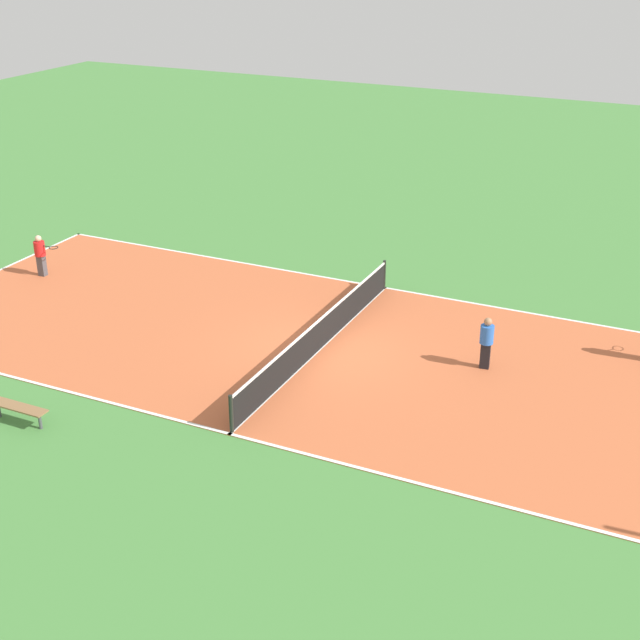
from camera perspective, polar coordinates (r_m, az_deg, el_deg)
ground_plane at (r=24.70m, az=-0.00°, el=-1.90°), size 80.00×80.00×0.00m
court_surface at (r=24.70m, az=-0.00°, el=-1.88°), size 9.92×24.88×0.02m
tennis_net at (r=24.48m, az=-0.00°, el=-0.82°), size 9.72×0.10×0.97m
bench at (r=22.25m, az=-18.76°, el=-5.38°), size 0.36×1.56×0.45m
player_coach_red at (r=30.87m, az=-17.46°, el=4.11°), size 0.36×0.94×1.40m
player_near_blue at (r=23.74m, az=10.61°, el=-1.27°), size 0.41×0.41×1.44m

